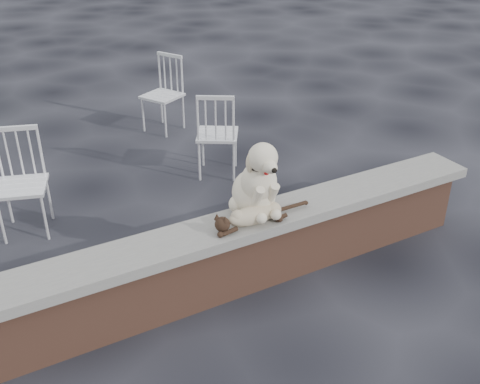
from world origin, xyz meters
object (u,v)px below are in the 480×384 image
chair_c (217,133)px  chair_b (21,185)px  chair_d (162,94)px  dog (254,175)px  cat (255,213)px

chair_c → chair_b: size_ratio=1.00×
chair_c → chair_d: size_ratio=1.00×
dog → cat: (-0.08, -0.15, -0.23)m
dog → cat: bearing=-115.2°
cat → chair_b: chair_b is taller
cat → chair_c: chair_c is taller
dog → chair_d: 3.27m
dog → chair_d: bearing=83.3°
chair_c → chair_d: (-0.04, 1.44, 0.00)m
chair_d → chair_c: bearing=-26.7°
dog → chair_c: 1.89m
chair_c → chair_d: bearing=-57.1°
cat → chair_d: size_ratio=1.01×
cat → chair_d: bearing=82.4°
dog → chair_d: size_ratio=0.66×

